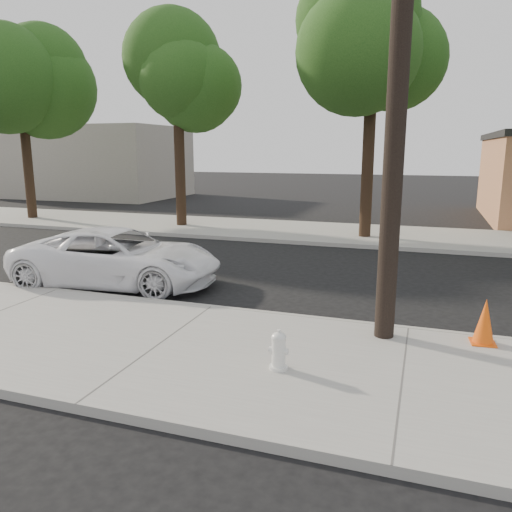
{
  "coord_description": "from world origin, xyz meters",
  "views": [
    {
      "loc": [
        4.16,
        -11.37,
        3.4
      ],
      "look_at": [
        0.53,
        -0.77,
        1.0
      ],
      "focal_mm": 35.0,
      "sensor_mm": 36.0,
      "label": 1
    }
  ],
  "objects_px": {
    "police_cruiser": "(118,257)",
    "fire_hydrant": "(279,351)",
    "utility_pole": "(399,66)",
    "traffic_cone": "(485,322)"
  },
  "relations": [
    {
      "from": "utility_pole",
      "to": "fire_hydrant",
      "type": "distance_m",
      "value": 4.88
    },
    {
      "from": "traffic_cone",
      "to": "utility_pole",
      "type": "bearing_deg",
      "value": -173.03
    },
    {
      "from": "fire_hydrant",
      "to": "traffic_cone",
      "type": "bearing_deg",
      "value": 33.24
    },
    {
      "from": "police_cruiser",
      "to": "traffic_cone",
      "type": "distance_m",
      "value": 8.56
    },
    {
      "from": "police_cruiser",
      "to": "fire_hydrant",
      "type": "relative_size",
      "value": 8.96
    },
    {
      "from": "utility_pole",
      "to": "fire_hydrant",
      "type": "xyz_separation_m",
      "value": [
        -1.39,
        -1.92,
        -4.27
      ]
    },
    {
      "from": "police_cruiser",
      "to": "fire_hydrant",
      "type": "height_order",
      "value": "police_cruiser"
    },
    {
      "from": "traffic_cone",
      "to": "fire_hydrant",
      "type": "bearing_deg",
      "value": -145.04
    },
    {
      "from": "police_cruiser",
      "to": "utility_pole",
      "type": "bearing_deg",
      "value": -111.78
    },
    {
      "from": "utility_pole",
      "to": "police_cruiser",
      "type": "height_order",
      "value": "utility_pole"
    }
  ]
}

